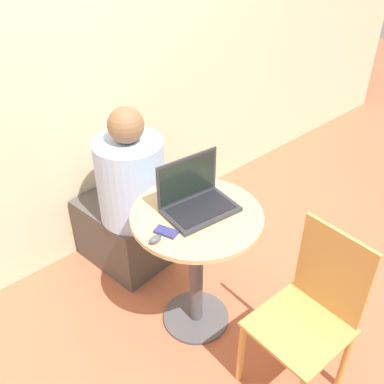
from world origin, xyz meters
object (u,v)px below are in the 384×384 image
laptop (196,199)px  person_seated (126,207)px  chair_empty (310,315)px  cell_phone (166,232)px

laptop → person_seated: (-0.04, 0.60, -0.37)m
laptop → chair_empty: bearing=-79.4°
chair_empty → person_seated: person_seated is taller
laptop → chair_empty: size_ratio=0.42×
laptop → cell_phone: 0.25m
cell_phone → chair_empty: chair_empty is taller
person_seated → laptop: bearing=-86.3°
laptop → person_seated: 0.70m
chair_empty → person_seated: size_ratio=0.78×
cell_phone → person_seated: size_ratio=0.10×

